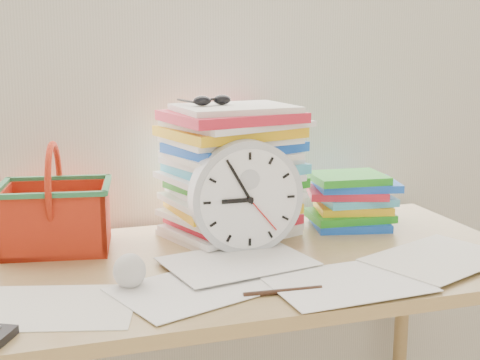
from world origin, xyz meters
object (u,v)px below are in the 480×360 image
object	(u,v)px
clock	(246,197)
paper_stack	(232,171)
basket	(55,197)
book_stack	(352,200)
desk	(235,289)

from	to	relation	value
clock	paper_stack	bearing A→B (deg)	85.30
paper_stack	basket	xyz separation A→B (m)	(-0.45, 0.01, -0.04)
clock	book_stack	world-z (taller)	clock
paper_stack	book_stack	size ratio (longest dim) A/B	1.40
desk	basket	xyz separation A→B (m)	(-0.40, 0.21, 0.21)
paper_stack	clock	size ratio (longest dim) A/B	1.25
desk	clock	size ratio (longest dim) A/B	5.08
desk	paper_stack	distance (m)	0.32
paper_stack	clock	xyz separation A→B (m)	(-0.01, -0.15, -0.03)
desk	basket	size ratio (longest dim) A/B	5.33
clock	basket	xyz separation A→B (m)	(-0.44, 0.16, -0.01)
basket	clock	bearing A→B (deg)	-10.75
clock	book_stack	size ratio (longest dim) A/B	1.12
clock	basket	size ratio (longest dim) A/B	1.05
desk	book_stack	bearing A→B (deg)	25.05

